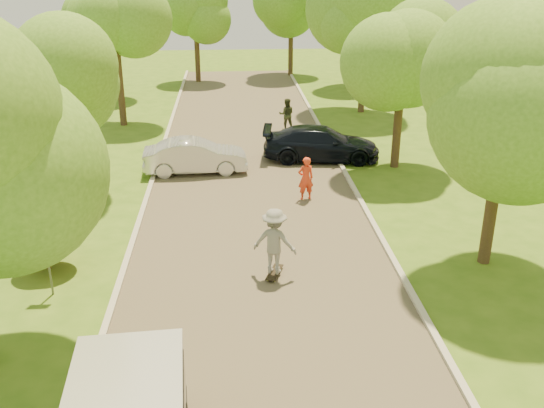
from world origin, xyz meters
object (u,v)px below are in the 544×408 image
object	(u,v)px
dark_sedan	(321,144)
longboard	(274,272)
person_olive	(287,114)
skateboarder	(274,241)
silver_sedan	(195,156)
street_sign	(45,243)
person_striped	(306,179)

from	to	relation	value
dark_sedan	longboard	bearing A→B (deg)	171.31
longboard	person_olive	xyz separation A→B (m)	(1.84, 15.78, 0.73)
skateboarder	longboard	bearing A→B (deg)	-160.01
silver_sedan	skateboarder	distance (m)	9.67
street_sign	longboard	distance (m)	6.37
longboard	skateboarder	world-z (taller)	skateboarder
street_sign	longboard	xyz separation A→B (m)	(6.17, 0.59, -1.45)
silver_sedan	skateboarder	xyz separation A→B (m)	(2.67, -9.28, 0.39)
dark_sedan	longboard	size ratio (longest dim) A/B	5.00
dark_sedan	person_striped	size ratio (longest dim) A/B	3.09
dark_sedan	silver_sedan	bearing A→B (deg)	110.19
dark_sedan	person_olive	world-z (taller)	person_olive
skateboarder	person_olive	bearing A→B (deg)	-76.67
street_sign	longboard	world-z (taller)	street_sign
dark_sedan	person_striped	distance (m)	4.95
street_sign	person_striped	size ratio (longest dim) A/B	1.28
person_striped	longboard	bearing A→B (deg)	61.68
street_sign	silver_sedan	bearing A→B (deg)	70.47
street_sign	person_olive	size ratio (longest dim) A/B	1.29
silver_sedan	person_striped	bearing A→B (deg)	-131.76
longboard	person_striped	world-z (taller)	person_striped
dark_sedan	person_olive	xyz separation A→B (m)	(-1.08, 5.15, 0.08)
skateboarder	person_olive	size ratio (longest dim) A/B	1.17
skateboarder	person_olive	distance (m)	15.89
street_sign	silver_sedan	world-z (taller)	street_sign
silver_sedan	person_olive	xyz separation A→B (m)	(4.52, 6.49, 0.12)
person_striped	dark_sedan	bearing A→B (deg)	-117.99
person_striped	person_olive	bearing A→B (deg)	-104.01
person_striped	person_olive	world-z (taller)	person_striped
longboard	person_striped	bearing A→B (deg)	-85.56
silver_sedan	person_striped	size ratio (longest dim) A/B	2.58
silver_sedan	skateboarder	world-z (taller)	skateboarder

